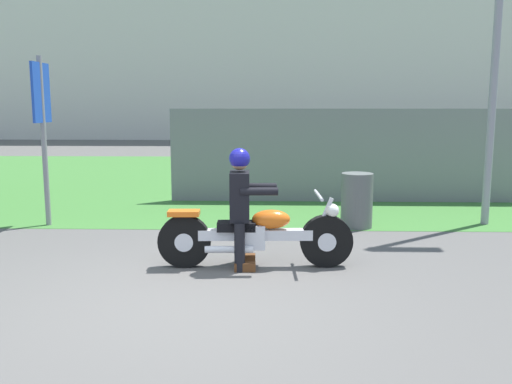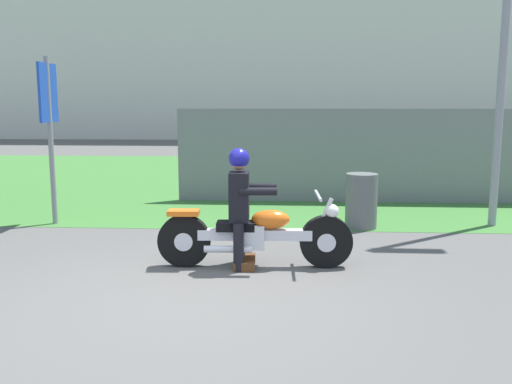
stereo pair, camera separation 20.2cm
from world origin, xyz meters
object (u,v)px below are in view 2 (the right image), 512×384
(motorcycle_lead, at_px, (256,235))
(rider_lead, at_px, (241,198))
(trash_can, at_px, (361,201))
(sign_banner, at_px, (49,114))

(motorcycle_lead, xyz_separation_m, rider_lead, (-0.17, -0.00, 0.43))
(rider_lead, bearing_deg, trash_can, 50.21)
(sign_banner, bearing_deg, trash_can, -0.13)
(motorcycle_lead, xyz_separation_m, trash_can, (1.48, 2.14, 0.04))
(sign_banner, bearing_deg, motorcycle_lead, -32.85)
(rider_lead, height_order, sign_banner, sign_banner)
(rider_lead, relative_size, trash_can, 1.65)
(motorcycle_lead, bearing_deg, trash_can, 53.11)
(rider_lead, relative_size, sign_banner, 0.53)
(sign_banner, bearing_deg, rider_lead, -34.28)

